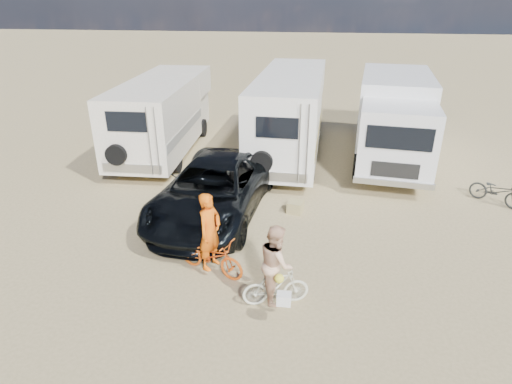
# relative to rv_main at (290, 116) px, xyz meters

# --- Properties ---
(ground) EXTENTS (140.00, 140.00, 0.00)m
(ground) POSITION_rel_rv_main_xyz_m (0.16, -7.43, -1.67)
(ground) COLOR tan
(ground) RESTS_ON ground
(rv_main) EXTENTS (2.79, 8.58, 3.35)m
(rv_main) POSITION_rel_rv_main_xyz_m (0.00, 0.00, 0.00)
(rv_main) COLOR silver
(rv_main) RESTS_ON ground
(rv_left) EXTENTS (2.73, 7.73, 3.05)m
(rv_left) POSITION_rel_rv_main_xyz_m (-5.29, -0.35, -0.15)
(rv_left) COLOR beige
(rv_left) RESTS_ON ground
(box_truck) EXTENTS (3.61, 7.95, 3.31)m
(box_truck) POSITION_rel_rv_main_xyz_m (4.12, -0.20, -0.02)
(box_truck) COLOR silver
(box_truck) RESTS_ON ground
(dark_suv) EXTENTS (3.38, 6.34, 1.69)m
(dark_suv) POSITION_rel_rv_main_xyz_m (-1.93, -5.76, -0.83)
(dark_suv) COLOR black
(dark_suv) RESTS_ON ground
(bike_man) EXTENTS (1.93, 1.28, 0.96)m
(bike_man) POSITION_rel_rv_main_xyz_m (-1.33, -8.78, -1.20)
(bike_man) COLOR #D85010
(bike_man) RESTS_ON ground
(bike_woman) EXTENTS (1.54, 0.80, 0.89)m
(bike_woman) POSITION_rel_rv_main_xyz_m (0.34, -9.75, -1.23)
(bike_woman) COLOR beige
(bike_woman) RESTS_ON ground
(rider_man) EXTENTS (0.70, 0.83, 1.94)m
(rider_man) POSITION_rel_rv_main_xyz_m (-1.33, -8.78, -0.70)
(rider_man) COLOR #E0590B
(rider_man) RESTS_ON ground
(rider_woman) EXTENTS (0.89, 1.02, 1.78)m
(rider_woman) POSITION_rel_rv_main_xyz_m (0.34, -9.75, -0.78)
(rider_woman) COLOR #DEAE89
(rider_woman) RESTS_ON ground
(bike_parked) EXTENTS (1.70, 1.50, 0.89)m
(bike_parked) POSITION_rel_rv_main_xyz_m (6.97, -3.84, -1.23)
(bike_parked) COLOR #292B29
(bike_parked) RESTS_ON ground
(cooler) EXTENTS (0.59, 0.47, 0.42)m
(cooler) POSITION_rel_rv_main_xyz_m (0.20, -2.87, -1.46)
(cooler) COLOR #1D5C85
(cooler) RESTS_ON ground
(crate) EXTENTS (0.55, 0.55, 0.36)m
(crate) POSITION_rel_rv_main_xyz_m (0.55, -5.32, -1.49)
(crate) COLOR #978955
(crate) RESTS_ON ground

